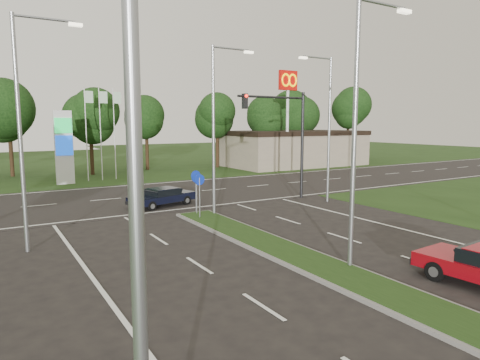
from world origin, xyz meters
TOP-DOWN VIEW (x-y plane):
  - verge_far at (0.00, 55.00)m, footprint 160.00×50.00m
  - cross_road at (0.00, 24.00)m, footprint 160.00×12.00m
  - median_kerb at (0.00, 4.00)m, footprint 2.00×26.00m
  - commercial_building at (22.00, 36.00)m, footprint 16.00×9.00m
  - streetlight_median_near at (1.00, 6.00)m, footprint 2.53×0.22m
  - streetlight_median_far at (1.00, 16.00)m, footprint 2.53×0.22m
  - streetlight_left_near at (-8.30, 0.00)m, footprint 2.53×0.22m
  - streetlight_left_far at (-8.30, 14.00)m, footprint 2.53×0.22m
  - streetlight_right_far at (8.80, 16.00)m, footprint 2.53×0.22m
  - traffic_signal at (7.19, 18.00)m, footprint 5.10×0.42m
  - median_signs at (0.00, 16.40)m, footprint 1.16×1.76m
  - gas_pylon at (-3.79, 33.05)m, footprint 5.80×1.26m
  - mcdonalds_sign at (18.00, 31.97)m, footprint 2.20×0.47m
  - treeline_far at (0.10, 39.93)m, footprint 6.00×6.00m
  - navy_sedan at (-0.61, 20.01)m, footprint 4.29×2.64m

SIDE VIEW (x-z plane):
  - verge_far at x=0.00m, z-range -0.01..0.01m
  - cross_road at x=0.00m, z-range -0.01..0.01m
  - median_kerb at x=0.00m, z-range 0.00..0.12m
  - navy_sedan at x=-0.61m, z-range 0.04..1.14m
  - median_signs at x=0.00m, z-range 0.52..2.90m
  - commercial_building at x=22.00m, z-range 0.00..4.00m
  - gas_pylon at x=-3.79m, z-range -0.80..7.20m
  - traffic_signal at x=7.19m, z-range 1.15..8.15m
  - streetlight_median_near at x=1.00m, z-range 0.58..9.58m
  - streetlight_median_far at x=1.00m, z-range 0.58..9.58m
  - streetlight_left_near at x=-8.30m, z-range 0.58..9.58m
  - streetlight_left_far at x=-8.30m, z-range 0.58..9.58m
  - streetlight_right_far at x=8.80m, z-range 0.58..9.58m
  - treeline_far at x=0.10m, z-range 1.88..11.78m
  - mcdonalds_sign at x=18.00m, z-range 2.79..13.19m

